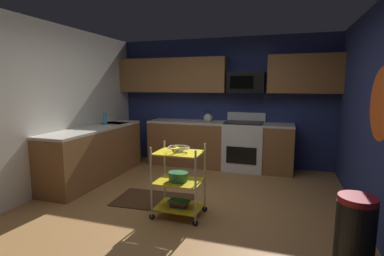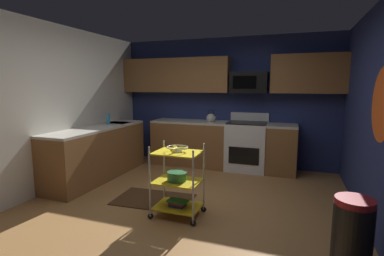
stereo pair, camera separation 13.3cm
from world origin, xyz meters
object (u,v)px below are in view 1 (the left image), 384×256
(rolling_cart, at_px, (179,181))
(dish_soap_bottle, at_px, (105,119))
(trash_can, at_px, (355,231))
(kettle, at_px, (208,118))
(oven_range, at_px, (244,145))
(mixing_bowl_large, at_px, (178,176))
(microwave, at_px, (246,82))
(fruit_bowl, at_px, (179,148))
(book_stack, at_px, (179,203))

(rolling_cart, bearing_deg, dish_soap_bottle, 146.30)
(trash_can, bearing_deg, kettle, 127.25)
(oven_range, height_order, mixing_bowl_large, oven_range)
(microwave, height_order, trash_can, microwave)
(fruit_bowl, xyz_separation_m, kettle, (-0.24, 2.33, 0.12))
(kettle, distance_m, trash_can, 3.57)
(rolling_cart, xyz_separation_m, book_stack, (-0.00, -0.00, -0.29))
(dish_soap_bottle, bearing_deg, mixing_bowl_large, -33.82)
(rolling_cart, bearing_deg, trash_can, -13.76)
(oven_range, bearing_deg, book_stack, -101.87)
(kettle, xyz_separation_m, trash_can, (2.12, -2.79, -0.67))
(mixing_bowl_large, bearing_deg, book_stack, -0.00)
(microwave, height_order, mixing_bowl_large, microwave)
(oven_range, relative_size, trash_can, 1.67)
(kettle, distance_m, dish_soap_bottle, 1.99)
(oven_range, distance_m, kettle, 0.89)
(microwave, bearing_deg, book_stack, -101.36)
(microwave, xyz_separation_m, mixing_bowl_large, (-0.50, -2.44, -1.18))
(microwave, relative_size, rolling_cart, 0.77)
(dish_soap_bottle, bearing_deg, microwave, 25.39)
(book_stack, relative_size, trash_can, 0.40)
(oven_range, distance_m, trash_can, 3.13)
(rolling_cart, height_order, fruit_bowl, rolling_cart)
(oven_range, height_order, microwave, microwave)
(kettle, relative_size, dish_soap_bottle, 1.32)
(rolling_cart, height_order, trash_can, rolling_cart)
(trash_can, bearing_deg, oven_range, 116.52)
(microwave, distance_m, dish_soap_bottle, 2.77)
(oven_range, relative_size, mixing_bowl_large, 4.37)
(dish_soap_bottle, height_order, trash_can, dish_soap_bottle)
(book_stack, bearing_deg, fruit_bowl, 95.95)
(rolling_cart, height_order, dish_soap_bottle, dish_soap_bottle)
(book_stack, distance_m, dish_soap_bottle, 2.47)
(oven_range, xyz_separation_m, kettle, (-0.73, -0.00, 0.52))
(book_stack, relative_size, kettle, 1.01)
(fruit_bowl, relative_size, dish_soap_bottle, 1.36)
(microwave, height_order, kettle, microwave)
(dish_soap_bottle, bearing_deg, book_stack, -33.70)
(book_stack, bearing_deg, microwave, 78.64)
(book_stack, distance_m, trash_can, 1.95)
(rolling_cart, distance_m, dish_soap_bottle, 2.39)
(microwave, xyz_separation_m, kettle, (-0.73, -0.11, -0.70))
(mixing_bowl_large, xyz_separation_m, dish_soap_bottle, (-1.92, 1.29, 0.50))
(mixing_bowl_large, xyz_separation_m, kettle, (-0.23, 2.33, 0.48))
(mixing_bowl_large, bearing_deg, rolling_cart, 0.00)
(kettle, bearing_deg, fruit_bowl, -84.17)
(microwave, xyz_separation_m, dish_soap_bottle, (-2.42, -1.15, -0.68))
(book_stack, height_order, dish_soap_bottle, dish_soap_bottle)
(kettle, bearing_deg, rolling_cart, -84.17)
(rolling_cart, height_order, mixing_bowl_large, rolling_cart)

